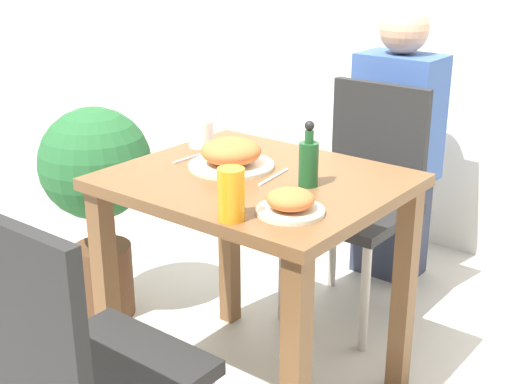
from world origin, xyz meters
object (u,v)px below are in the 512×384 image
at_px(drink_cup, 201,134).
at_px(sauce_bottle, 309,161).
at_px(chair_far, 362,189).
at_px(chair_near, 72,366).
at_px(food_plate, 231,155).
at_px(side_plate, 290,203).
at_px(potted_plant_left, 97,184).
at_px(person_figure, 396,147).
at_px(juice_glass, 231,194).

distance_m(drink_cup, sauce_bottle, 0.52).
bearing_deg(sauce_bottle, chair_far, 106.21).
bearing_deg(drink_cup, chair_near, -65.98).
bearing_deg(food_plate, side_plate, -28.53).
distance_m(side_plate, potted_plant_left, 1.08).
xyz_separation_m(potted_plant_left, person_figure, (0.70, 1.03, 0.03)).
height_order(drink_cup, sauce_bottle, sauce_bottle).
bearing_deg(person_figure, potted_plant_left, -124.39).
bearing_deg(drink_cup, person_figure, 74.53).
distance_m(food_plate, sauce_bottle, 0.28).
distance_m(chair_near, drink_cup, 1.00).
distance_m(chair_far, side_plate, 0.95).
height_order(sauce_bottle, potted_plant_left, sauce_bottle).
height_order(side_plate, person_figure, person_figure).
bearing_deg(side_plate, person_figure, 104.91).
height_order(chair_near, sauce_bottle, sauce_bottle).
bearing_deg(chair_near, drink_cup, -65.98).
distance_m(chair_near, sauce_bottle, 0.84).
distance_m(chair_near, juice_glass, 0.55).
bearing_deg(side_plate, juice_glass, -126.06).
bearing_deg(juice_glass, drink_cup, 138.72).
xyz_separation_m(juice_glass, potted_plant_left, (-0.94, 0.34, -0.27)).
bearing_deg(person_figure, juice_glass, -80.12).
relative_size(side_plate, juice_glass, 1.32).
distance_m(food_plate, side_plate, 0.42).
bearing_deg(sauce_bottle, food_plate, -178.68).
height_order(side_plate, juice_glass, juice_glass).
relative_size(side_plate, drink_cup, 2.01).
relative_size(food_plate, person_figure, 0.23).
relative_size(juice_glass, sauce_bottle, 0.71).
height_order(chair_near, juice_glass, chair_near).
bearing_deg(food_plate, person_figure, 88.11).
relative_size(side_plate, person_figure, 0.15).
height_order(chair_far, juice_glass, chair_far).
bearing_deg(person_figure, side_plate, -75.09).
xyz_separation_m(juice_glass, sauce_bottle, (0.01, 0.33, 0.01)).
distance_m(chair_far, sauce_bottle, 0.76).
bearing_deg(food_plate, chair_far, 82.35).
distance_m(chair_near, food_plate, 0.84).
bearing_deg(person_figure, drink_cup, -105.47).
height_order(chair_near, person_figure, person_figure).
height_order(side_plate, potted_plant_left, potted_plant_left).
relative_size(side_plate, sauce_bottle, 0.94).
height_order(sauce_bottle, person_figure, person_figure).
xyz_separation_m(chair_near, drink_cup, (-0.39, 0.88, 0.29)).
distance_m(food_plate, potted_plant_left, 0.71).
bearing_deg(sauce_bottle, drink_cup, 168.37).
xyz_separation_m(chair_far, potted_plant_left, (-0.76, -0.65, 0.04)).
bearing_deg(chair_far, potted_plant_left, -139.27).
bearing_deg(person_figure, sauce_bottle, -76.58).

